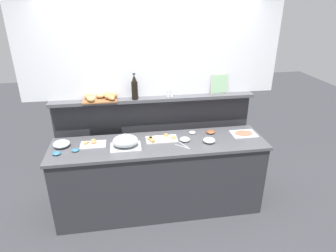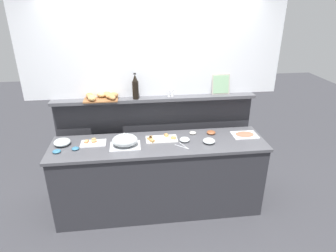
{
  "view_description": "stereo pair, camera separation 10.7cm",
  "coord_description": "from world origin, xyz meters",
  "px_view_note": "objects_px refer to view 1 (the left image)",
  "views": [
    {
      "loc": [
        -0.37,
        -2.97,
        2.48
      ],
      "look_at": [
        0.12,
        0.1,
        1.1
      ],
      "focal_mm": 31.09,
      "sensor_mm": 36.0,
      "label": 1
    },
    {
      "loc": [
        -0.26,
        -2.98,
        2.48
      ],
      "look_at": [
        0.12,
        0.1,
        1.1
      ],
      "focal_mm": 31.09,
      "sensor_mm": 36.0,
      "label": 2
    }
  ],
  "objects_px": {
    "serving_tongs": "(184,146)",
    "framed_picture": "(219,84)",
    "glass_bowl_large": "(61,144)",
    "glass_bowl_small": "(209,140)",
    "sandwich_platter_side": "(93,144)",
    "wine_bottle_dark": "(135,88)",
    "salt_shaker": "(168,93)",
    "pepper_shaker": "(172,93)",
    "cold_cuts_platter": "(244,133)",
    "condiment_bowl_teal": "(192,132)",
    "glass_bowl_medium": "(185,140)",
    "serving_cloche": "(125,141)",
    "condiment_bowl_cream": "(75,150)",
    "bread_basket": "(101,97)",
    "condiment_bowl_red": "(211,132)",
    "condiment_bowl_dark": "(56,153)",
    "sandwich_platter_front": "(161,139)"
  },
  "relations": [
    {
      "from": "pepper_shaker",
      "to": "bread_basket",
      "type": "xyz_separation_m",
      "value": [
        -0.86,
        0.01,
        -0.0
      ]
    },
    {
      "from": "glass_bowl_large",
      "to": "glass_bowl_small",
      "type": "height_order",
      "value": "glass_bowl_large"
    },
    {
      "from": "salt_shaker",
      "to": "glass_bowl_medium",
      "type": "bearing_deg",
      "value": -72.48
    },
    {
      "from": "serving_cloche",
      "to": "glass_bowl_small",
      "type": "distance_m",
      "value": 0.96
    },
    {
      "from": "cold_cuts_platter",
      "to": "bread_basket",
      "type": "relative_size",
      "value": 0.7
    },
    {
      "from": "serving_cloche",
      "to": "framed_picture",
      "type": "xyz_separation_m",
      "value": [
        1.22,
        0.5,
        0.47
      ]
    },
    {
      "from": "glass_bowl_medium",
      "to": "wine_bottle_dark",
      "type": "bearing_deg",
      "value": 143.81
    },
    {
      "from": "condiment_bowl_dark",
      "to": "serving_tongs",
      "type": "height_order",
      "value": "condiment_bowl_dark"
    },
    {
      "from": "serving_tongs",
      "to": "bread_basket",
      "type": "distance_m",
      "value": 1.15
    },
    {
      "from": "condiment_bowl_teal",
      "to": "wine_bottle_dark",
      "type": "xyz_separation_m",
      "value": [
        -0.67,
        0.2,
        0.54
      ]
    },
    {
      "from": "sandwich_platter_side",
      "to": "glass_bowl_medium",
      "type": "relative_size",
      "value": 2.4
    },
    {
      "from": "sandwich_platter_front",
      "to": "serving_tongs",
      "type": "bearing_deg",
      "value": -42.82
    },
    {
      "from": "sandwich_platter_side",
      "to": "serving_cloche",
      "type": "height_order",
      "value": "serving_cloche"
    },
    {
      "from": "glass_bowl_large",
      "to": "wine_bottle_dark",
      "type": "distance_m",
      "value": 1.05
    },
    {
      "from": "cold_cuts_platter",
      "to": "glass_bowl_large",
      "type": "height_order",
      "value": "glass_bowl_large"
    },
    {
      "from": "serving_cloche",
      "to": "bread_basket",
      "type": "bearing_deg",
      "value": 118.51
    },
    {
      "from": "glass_bowl_small",
      "to": "condiment_bowl_dark",
      "type": "height_order",
      "value": "glass_bowl_small"
    },
    {
      "from": "bread_basket",
      "to": "condiment_bowl_red",
      "type": "bearing_deg",
      "value": -11.53
    },
    {
      "from": "condiment_bowl_dark",
      "to": "serving_tongs",
      "type": "distance_m",
      "value": 1.38
    },
    {
      "from": "glass_bowl_small",
      "to": "condiment_bowl_teal",
      "type": "height_order",
      "value": "glass_bowl_small"
    },
    {
      "from": "condiment_bowl_teal",
      "to": "sandwich_platter_front",
      "type": "bearing_deg",
      "value": -165.53
    },
    {
      "from": "condiment_bowl_red",
      "to": "salt_shaker",
      "type": "relative_size",
      "value": 1.26
    },
    {
      "from": "pepper_shaker",
      "to": "bread_basket",
      "type": "bearing_deg",
      "value": 179.4
    },
    {
      "from": "serving_cloche",
      "to": "glass_bowl_large",
      "type": "xyz_separation_m",
      "value": [
        -0.71,
        0.13,
        -0.04
      ]
    },
    {
      "from": "condiment_bowl_cream",
      "to": "glass_bowl_large",
      "type": "bearing_deg",
      "value": 141.71
    },
    {
      "from": "cold_cuts_platter",
      "to": "bread_basket",
      "type": "bearing_deg",
      "value": 168.15
    },
    {
      "from": "glass_bowl_large",
      "to": "wine_bottle_dark",
      "type": "height_order",
      "value": "wine_bottle_dark"
    },
    {
      "from": "condiment_bowl_red",
      "to": "condiment_bowl_teal",
      "type": "distance_m",
      "value": 0.23
    },
    {
      "from": "glass_bowl_large",
      "to": "condiment_bowl_red",
      "type": "bearing_deg",
      "value": 2.67
    },
    {
      "from": "sandwich_platter_front",
      "to": "cold_cuts_platter",
      "type": "distance_m",
      "value": 1.03
    },
    {
      "from": "cold_cuts_platter",
      "to": "bread_basket",
      "type": "xyz_separation_m",
      "value": [
        -1.7,
        0.36,
        0.44
      ]
    },
    {
      "from": "condiment_bowl_dark",
      "to": "condiment_bowl_red",
      "type": "relative_size",
      "value": 0.83
    },
    {
      "from": "glass_bowl_medium",
      "to": "salt_shaker",
      "type": "height_order",
      "value": "salt_shaker"
    },
    {
      "from": "cold_cuts_platter",
      "to": "condiment_bowl_cream",
      "type": "xyz_separation_m",
      "value": [
        -1.99,
        -0.12,
        0.0
      ]
    },
    {
      "from": "serving_cloche",
      "to": "condiment_bowl_cream",
      "type": "distance_m",
      "value": 0.55
    },
    {
      "from": "salt_shaker",
      "to": "pepper_shaker",
      "type": "relative_size",
      "value": 1.0
    },
    {
      "from": "glass_bowl_large",
      "to": "condiment_bowl_cream",
      "type": "distance_m",
      "value": 0.21
    },
    {
      "from": "glass_bowl_medium",
      "to": "pepper_shaker",
      "type": "height_order",
      "value": "pepper_shaker"
    },
    {
      "from": "sandwich_platter_side",
      "to": "glass_bowl_large",
      "type": "bearing_deg",
      "value": 179.79
    },
    {
      "from": "condiment_bowl_dark",
      "to": "condiment_bowl_red",
      "type": "bearing_deg",
      "value": 8.16
    },
    {
      "from": "sandwich_platter_side",
      "to": "serving_tongs",
      "type": "distance_m",
      "value": 1.04
    },
    {
      "from": "glass_bowl_small",
      "to": "pepper_shaker",
      "type": "xyz_separation_m",
      "value": [
        -0.36,
        0.49,
        0.43
      ]
    },
    {
      "from": "condiment_bowl_teal",
      "to": "wine_bottle_dark",
      "type": "distance_m",
      "value": 0.89
    },
    {
      "from": "glass_bowl_small",
      "to": "wine_bottle_dark",
      "type": "distance_m",
      "value": 1.08
    },
    {
      "from": "cold_cuts_platter",
      "to": "pepper_shaker",
      "type": "height_order",
      "value": "pepper_shaker"
    },
    {
      "from": "sandwich_platter_front",
      "to": "condiment_bowl_dark",
      "type": "distance_m",
      "value": 1.16
    },
    {
      "from": "condiment_bowl_cream",
      "to": "salt_shaker",
      "type": "distance_m",
      "value": 1.28
    },
    {
      "from": "serving_tongs",
      "to": "framed_picture",
      "type": "distance_m",
      "value": 0.98
    },
    {
      "from": "condiment_bowl_cream",
      "to": "wine_bottle_dark",
      "type": "relative_size",
      "value": 0.26
    },
    {
      "from": "glass_bowl_medium",
      "to": "condiment_bowl_cream",
      "type": "bearing_deg",
      "value": -177.81
    }
  ]
}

